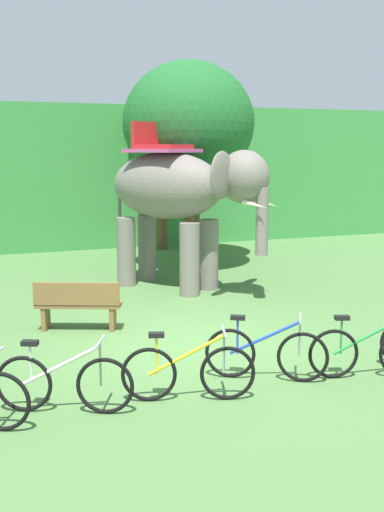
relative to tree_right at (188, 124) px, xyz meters
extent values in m
plane|color=#4C753D|center=(-2.07, -6.03, -3.80)|extent=(80.00, 80.00, 0.00)
cube|color=#3D8E42|center=(-2.07, 7.10, -1.53)|extent=(36.00, 6.00, 4.55)
cylinder|color=brown|center=(0.00, 0.00, -2.60)|extent=(0.29, 0.29, 2.41)
ellipsoid|color=#1E6028|center=(0.00, 0.00, 0.01)|extent=(3.37, 3.37, 3.12)
cylinder|color=brown|center=(0.37, 3.50, -2.39)|extent=(0.35, 0.35, 2.82)
ellipsoid|color=#28702D|center=(0.37, 3.50, 0.09)|extent=(2.21, 2.21, 2.38)
cylinder|color=brown|center=(0.66, 1.20, -2.38)|extent=(0.21, 0.21, 2.85)
ellipsoid|color=#3D8E42|center=(0.66, 1.20, 0.18)|extent=(3.24, 3.24, 2.52)
ellipsoid|color=slate|center=(-1.18, -1.80, -1.45)|extent=(2.82, 3.18, 1.50)
cylinder|color=slate|center=(-0.35, -2.31, -3.00)|extent=(0.44, 0.44, 1.60)
cylinder|color=slate|center=(-0.98, -2.76, -3.00)|extent=(0.44, 0.44, 1.60)
cylinder|color=slate|center=(-1.39, -0.84, -3.00)|extent=(0.44, 0.44, 1.60)
cylinder|color=slate|center=(-2.02, -1.29, -3.00)|extent=(0.44, 0.44, 1.60)
ellipsoid|color=slate|center=(-0.03, -3.43, -1.20)|extent=(1.45, 1.48, 1.10)
ellipsoid|color=slate|center=(0.39, -2.95, -1.15)|extent=(0.78, 0.62, 0.96)
ellipsoid|color=slate|center=(-0.62, -3.67, -1.15)|extent=(0.78, 0.62, 0.96)
cylinder|color=slate|center=(0.23, -3.80, -2.10)|extent=(0.26, 0.26, 1.40)
cone|color=beige|center=(0.38, -3.63, -1.75)|extent=(0.42, 0.53, 0.21)
cone|color=beige|center=(0.02, -3.89, -1.75)|extent=(0.42, 0.53, 0.21)
cube|color=#BF4C8C|center=(-1.24, -1.72, -0.67)|extent=(1.84, 1.83, 0.08)
cube|color=#B22323|center=(-1.24, -1.72, -0.58)|extent=(1.37, 1.42, 0.10)
cube|color=#B22323|center=(-1.53, -1.31, -0.30)|extent=(0.79, 0.60, 0.56)
cylinder|color=slate|center=(-2.00, -0.64, -1.90)|extent=(0.08, 0.08, 0.90)
torus|color=black|center=(-5.21, -8.15, -3.45)|extent=(0.66, 0.35, 0.71)
torus|color=black|center=(-4.92, -7.70, -3.45)|extent=(0.67, 0.33, 0.71)
torus|color=black|center=(-4.01, -8.10, -3.45)|extent=(0.67, 0.33, 0.71)
cylinder|color=silver|center=(-4.49, -7.89, -3.20)|extent=(0.90, 0.43, 0.54)
cylinder|color=silver|center=(-4.83, -7.74, -3.19)|extent=(0.03, 0.03, 0.52)
cube|color=black|center=(-4.83, -7.74, -2.93)|extent=(0.22, 0.17, 0.06)
cylinder|color=#9E9EA3|center=(-4.05, -8.08, -3.17)|extent=(0.03, 0.03, 0.55)
cylinder|color=#9E9EA3|center=(-4.05, -8.08, -2.90)|extent=(0.24, 0.49, 0.03)
torus|color=black|center=(-3.41, -7.92, -3.45)|extent=(0.69, 0.26, 0.71)
torus|color=black|center=(-2.45, -8.23, -3.45)|extent=(0.69, 0.26, 0.71)
cylinder|color=yellow|center=(-2.95, -8.07, -3.20)|extent=(0.94, 0.33, 0.54)
cylinder|color=yellow|center=(-3.31, -7.95, -3.19)|extent=(0.03, 0.03, 0.52)
cube|color=black|center=(-3.31, -7.95, -2.93)|extent=(0.22, 0.16, 0.06)
cylinder|color=#9E9EA3|center=(-2.50, -8.21, -3.17)|extent=(0.03, 0.03, 0.55)
cylinder|color=#9E9EA3|center=(-2.50, -8.21, -2.90)|extent=(0.19, 0.51, 0.03)
torus|color=black|center=(-2.11, -7.53, -3.45)|extent=(0.64, 0.40, 0.71)
torus|color=black|center=(-1.24, -8.03, -3.45)|extent=(0.64, 0.40, 0.71)
cylinder|color=blue|center=(-1.70, -7.77, -3.20)|extent=(0.86, 0.52, 0.54)
cylinder|color=blue|center=(-2.02, -7.58, -3.19)|extent=(0.03, 0.03, 0.52)
cube|color=black|center=(-2.02, -7.58, -2.93)|extent=(0.22, 0.19, 0.06)
cylinder|color=#9E9EA3|center=(-1.29, -8.00, -3.17)|extent=(0.03, 0.03, 0.55)
cylinder|color=#9E9EA3|center=(-1.29, -8.00, -2.90)|extent=(0.29, 0.47, 0.03)
torus|color=black|center=(-0.77, -8.06, -3.45)|extent=(0.69, 0.26, 0.71)
cylinder|color=green|center=(-0.32, -8.20, -3.20)|extent=(0.94, 0.33, 0.54)
cylinder|color=green|center=(-0.68, -8.08, -3.19)|extent=(0.03, 0.03, 0.52)
cube|color=black|center=(-0.68, -8.08, -2.93)|extent=(0.22, 0.15, 0.06)
cube|color=brown|center=(-3.69, -4.47, -3.35)|extent=(1.54, 0.92, 0.06)
cube|color=brown|center=(-3.76, -4.64, -3.11)|extent=(1.42, 0.61, 0.40)
cube|color=brown|center=(-4.25, -4.25, -3.58)|extent=(0.21, 0.36, 0.45)
cube|color=brown|center=(-3.13, -4.69, -3.58)|extent=(0.21, 0.36, 0.45)
camera|label=1|loc=(-5.43, -14.98, -0.64)|focal=42.77mm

